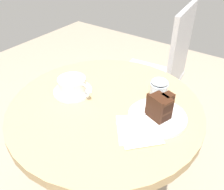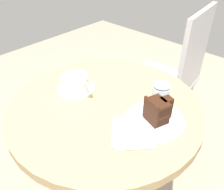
% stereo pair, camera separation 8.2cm
% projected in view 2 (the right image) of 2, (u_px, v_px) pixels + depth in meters
% --- Properties ---
extents(cafe_table, '(0.68, 0.68, 0.72)m').
position_uv_depth(cafe_table, '(106.00, 130.00, 0.92)').
color(cafe_table, tan).
rests_on(cafe_table, ground).
extents(saucer, '(0.14, 0.14, 0.01)m').
position_uv_depth(saucer, '(76.00, 88.00, 0.91)').
color(saucer, white).
rests_on(saucer, cafe_table).
extents(coffee_cup, '(0.14, 0.10, 0.06)m').
position_uv_depth(coffee_cup, '(76.00, 82.00, 0.89)').
color(coffee_cup, white).
rests_on(coffee_cup, saucer).
extents(teaspoon, '(0.10, 0.02, 0.00)m').
position_uv_depth(teaspoon, '(66.00, 89.00, 0.90)').
color(teaspoon, '#B7B7BC').
rests_on(teaspoon, saucer).
extents(cake_plate, '(0.19, 0.19, 0.01)m').
position_uv_depth(cake_plate, '(155.00, 120.00, 0.76)').
color(cake_plate, white).
rests_on(cake_plate, cafe_table).
extents(cake_slice, '(0.08, 0.09, 0.08)m').
position_uv_depth(cake_slice, '(158.00, 110.00, 0.73)').
color(cake_slice, black).
rests_on(cake_slice, cake_plate).
extents(fork, '(0.03, 0.13, 0.00)m').
position_uv_depth(fork, '(154.00, 109.00, 0.79)').
color(fork, '#B7B7BC').
rests_on(fork, cake_plate).
extents(napkin, '(0.19, 0.19, 0.00)m').
position_uv_depth(napkin, '(133.00, 132.00, 0.72)').
color(napkin, silver).
rests_on(napkin, cafe_table).
extents(cafe_chair, '(0.42, 0.42, 0.91)m').
position_uv_depth(cafe_chair, '(175.00, 73.00, 1.39)').
color(cafe_chair, '#BCBCC1').
rests_on(cafe_chair, ground).
extents(sugar_pot, '(0.06, 0.06, 0.07)m').
position_uv_depth(sugar_pot, '(161.00, 92.00, 0.84)').
color(sugar_pot, silver).
rests_on(sugar_pot, cafe_table).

